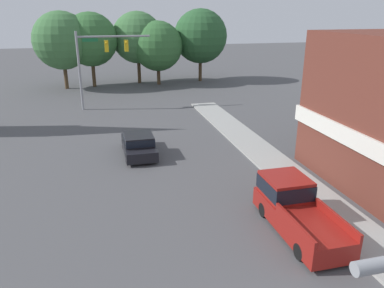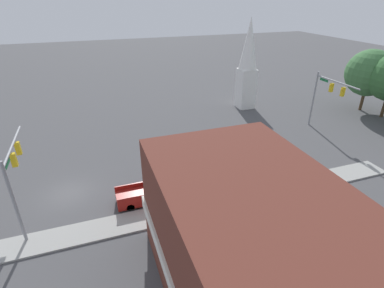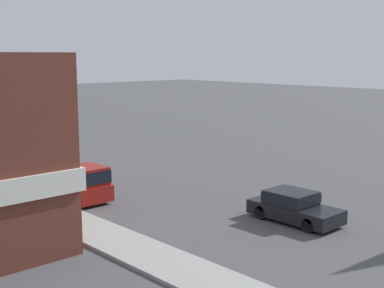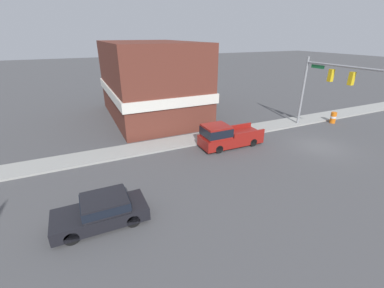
# 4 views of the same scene
# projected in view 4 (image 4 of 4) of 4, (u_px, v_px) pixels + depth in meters

# --- Properties ---
(ground_plane) EXTENTS (200.00, 200.00, 0.00)m
(ground_plane) POSITION_uv_depth(u_px,v_px,m) (319.00, 147.00, 21.28)
(ground_plane) COLOR #4C4C4F
(sidewalk_curb) EXTENTS (2.40, 60.00, 0.14)m
(sidewalk_curb) POSITION_uv_depth(u_px,v_px,m) (273.00, 125.00, 26.00)
(sidewalk_curb) COLOR #9E9E99
(sidewalk_curb) RESTS_ON ground
(near_signal_assembly) EXTENTS (7.04, 0.49, 6.67)m
(near_signal_assembly) POSITION_uv_depth(u_px,v_px,m) (325.00, 80.00, 22.86)
(near_signal_assembly) COLOR gray
(near_signal_assembly) RESTS_ON ground
(car_lead) EXTENTS (1.95, 4.41, 1.45)m
(car_lead) POSITION_uv_depth(u_px,v_px,m) (102.00, 210.00, 12.44)
(car_lead) COLOR black
(car_lead) RESTS_ON ground
(pickup_truck_parked) EXTENTS (1.96, 5.27, 1.98)m
(pickup_truck_parked) POSITION_uv_depth(u_px,v_px,m) (225.00, 136.00, 20.93)
(pickup_truck_parked) COLOR black
(pickup_truck_parked) RESTS_ON ground
(construction_barrel) EXTENTS (0.58, 0.58, 1.15)m
(construction_barrel) POSITION_uv_depth(u_px,v_px,m) (333.00, 118.00, 26.76)
(construction_barrel) COLOR orange
(construction_barrel) RESTS_ON ground
(corner_brick_building) EXTENTS (14.19, 8.98, 7.91)m
(corner_brick_building) POSITION_uv_depth(u_px,v_px,m) (151.00, 81.00, 27.87)
(corner_brick_building) COLOR brown
(corner_brick_building) RESTS_ON ground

